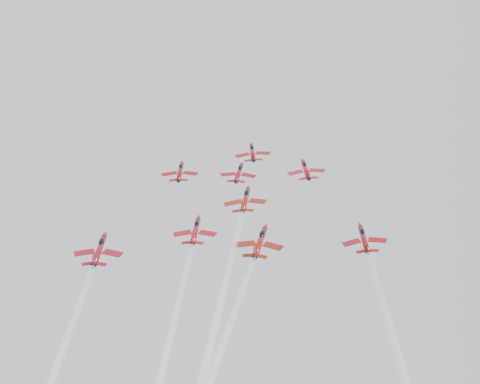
# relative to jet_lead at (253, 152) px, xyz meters

# --- Properties ---
(jet_lead) EXTENTS (9.96, 12.34, 9.17)m
(jet_lead) POSITION_rel_jet_lead_xyz_m (0.00, 0.00, 0.00)
(jet_lead) COLOR maroon
(jet_row2_left) EXTENTS (9.80, 12.14, 9.02)m
(jet_row2_left) POSITION_rel_jet_lead_xyz_m (-18.29, -9.18, -6.62)
(jet_row2_left) COLOR maroon
(jet_row2_center) EXTENTS (9.40, 11.64, 8.65)m
(jet_row2_center) POSITION_rel_jet_lead_xyz_m (-2.68, -10.35, -7.47)
(jet_row2_center) COLOR maroon
(jet_row2_right) EXTENTS (9.85, 12.20, 9.07)m
(jet_row2_right) POSITION_rel_jet_lead_xyz_m (14.49, -9.31, -6.71)
(jet_row2_right) COLOR #B0101D
(jet_center) EXTENTS (10.39, 92.55, 67.26)m
(jet_center) POSITION_rel_jet_lead_xyz_m (0.19, -62.95, -45.47)
(jet_center) COLOR maroon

